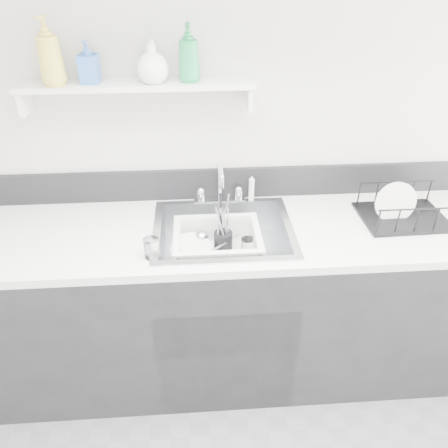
{
  "coord_description": "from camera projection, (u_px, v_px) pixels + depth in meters",
  "views": [
    {
      "loc": [
        -0.11,
        -0.47,
        2.03
      ],
      "look_at": [
        0.0,
        1.14,
        0.98
      ],
      "focal_mm": 35.0,
      "sensor_mm": 36.0,
      "label": 1
    }
  ],
  "objects": [
    {
      "name": "soap_bottle_a",
      "position": [
        49.0,
        51.0,
        1.73
      ],
      "size": [
        0.13,
        0.14,
        0.26
      ],
      "primitive_type": "imported",
      "rotation": [
        0.0,
        0.0,
        -0.43
      ],
      "color": "gold",
      "rests_on": "wall_shelf"
    },
    {
      "name": "soap_bottle_c",
      "position": [
        152.0,
        62.0,
        1.78
      ],
      "size": [
        0.14,
        0.14,
        0.17
      ],
      "primitive_type": "imported",
      "rotation": [
        0.0,
        0.0,
        -0.09
      ],
      "color": "white",
      "rests_on": "wall_shelf"
    },
    {
      "name": "tumbler_in_tub",
      "position": [
        248.0,
        247.0,
        2.07
      ],
      "size": [
        0.07,
        0.07,
        0.09
      ],
      "primitive_type": "cylinder",
      "rotation": [
        0.0,
        0.0,
        0.1
      ],
      "color": "white",
      "rests_on": "wash_tub"
    },
    {
      "name": "counter_run",
      "position": [
        223.0,
        303.0,
        2.26
      ],
      "size": [
        3.2,
        0.62,
        0.92
      ],
      "color": "black",
      "rests_on": "ground"
    },
    {
      "name": "wall_shelf",
      "position": [
        137.0,
        87.0,
        1.85
      ],
      "size": [
        1.0,
        0.16,
        0.12
      ],
      "color": "silver",
      "rests_on": "room_shell"
    },
    {
      "name": "wash_tub",
      "position": [
        217.0,
        247.0,
        2.04
      ],
      "size": [
        0.4,
        0.33,
        0.16
      ],
      "primitive_type": null,
      "rotation": [
        0.0,
        0.0,
        0.01
      ],
      "color": "white",
      "rests_on": "sink"
    },
    {
      "name": "side_sprayer",
      "position": [
        252.0,
        188.0,
        2.19
      ],
      "size": [
        0.03,
        0.03,
        0.14
      ],
      "primitive_type": "cylinder",
      "color": "white",
      "rests_on": "counter_run"
    },
    {
      "name": "bowl_small",
      "position": [
        238.0,
        258.0,
        2.04
      ],
      "size": [
        0.13,
        0.13,
        0.03
      ],
      "primitive_type": "imported",
      "rotation": [
        0.0,
        0.0,
        0.26
      ],
      "color": "white",
      "rests_on": "wash_tub"
    },
    {
      "name": "faucet",
      "position": [
        220.0,
        192.0,
        2.18
      ],
      "size": [
        0.26,
        0.18,
        0.23
      ],
      "color": "silver",
      "rests_on": "counter_run"
    },
    {
      "name": "room_shell",
      "position": [
        249.0,
        139.0,
        0.91
      ],
      "size": [
        3.5,
        3.0,
        2.6
      ],
      "color": "silver",
      "rests_on": "ground"
    },
    {
      "name": "utensil_cup",
      "position": [
        223.0,
        241.0,
        2.08
      ],
      "size": [
        0.09,
        0.09,
        0.3
      ],
      "rotation": [
        0.0,
        0.0,
        -0.43
      ],
      "color": "black",
      "rests_on": "wash_tub"
    },
    {
      "name": "soap_bottle_b",
      "position": [
        88.0,
        62.0,
        1.78
      ],
      "size": [
        0.08,
        0.08,
        0.17
      ],
      "primitive_type": "imported",
      "rotation": [
        0.0,
        0.0,
        -0.09
      ],
      "color": "blue",
      "rests_on": "wall_shelf"
    },
    {
      "name": "dish_rack",
      "position": [
        405.0,
        206.0,
        2.04
      ],
      "size": [
        0.4,
        0.31,
        0.14
      ],
      "primitive_type": null,
      "rotation": [
        0.0,
        0.0,
        0.03
      ],
      "color": "black",
      "rests_on": "counter_run"
    },
    {
      "name": "sink",
      "position": [
        223.0,
        245.0,
        2.05
      ],
      "size": [
        0.64,
        0.52,
        0.2
      ],
      "primitive_type": null,
      "color": "silver",
      "rests_on": "counter_run"
    },
    {
      "name": "backsplash",
      "position": [
        219.0,
        183.0,
        2.21
      ],
      "size": [
        3.2,
        0.02,
        0.16
      ],
      "primitive_type": "cube",
      "color": "black",
      "rests_on": "counter_run"
    },
    {
      "name": "soap_bottle_d",
      "position": [
        189.0,
        53.0,
        1.78
      ],
      "size": [
        0.09,
        0.1,
        0.23
      ],
      "primitive_type": "imported",
      "rotation": [
        0.0,
        0.0,
        0.07
      ],
      "color": "#198F48",
      "rests_on": "wall_shelf"
    },
    {
      "name": "plate_stack",
      "position": [
        194.0,
        256.0,
        2.04
      ],
      "size": [
        0.25,
        0.24,
        0.1
      ],
      "rotation": [
        0.0,
        0.0,
        0.05
      ],
      "color": "white",
      "rests_on": "wash_tub"
    },
    {
      "name": "ladle",
      "position": [
        215.0,
        246.0,
        2.08
      ],
      "size": [
        0.31,
        0.26,
        0.09
      ],
      "primitive_type": null,
      "rotation": [
        0.0,
        0.0,
        -0.62
      ],
      "color": "silver",
      "rests_on": "wash_tub"
    },
    {
      "name": "tumbler_counter",
      "position": [
        152.0,
        248.0,
        1.8
      ],
      "size": [
        0.08,
        0.08,
        0.09
      ],
      "primitive_type": "cylinder",
      "rotation": [
        0.0,
        0.0,
        -0.3
      ],
      "color": "white",
      "rests_on": "counter_run"
    }
  ]
}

